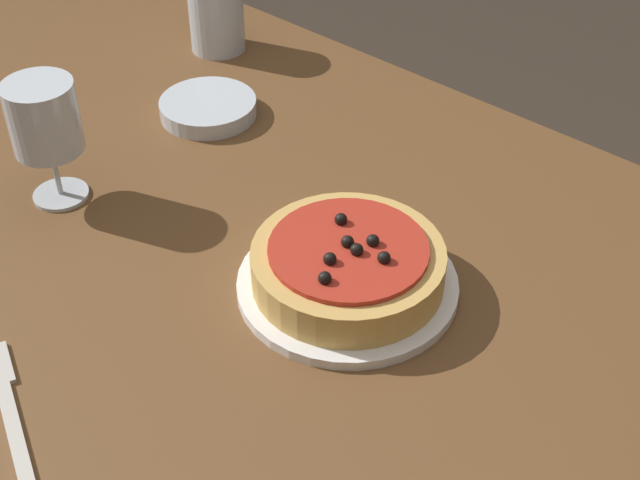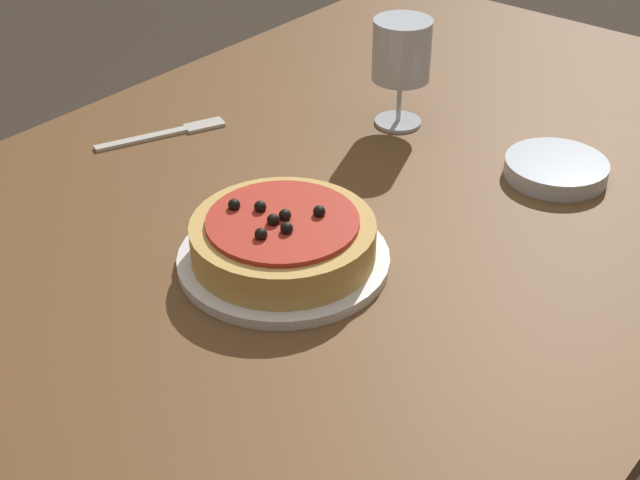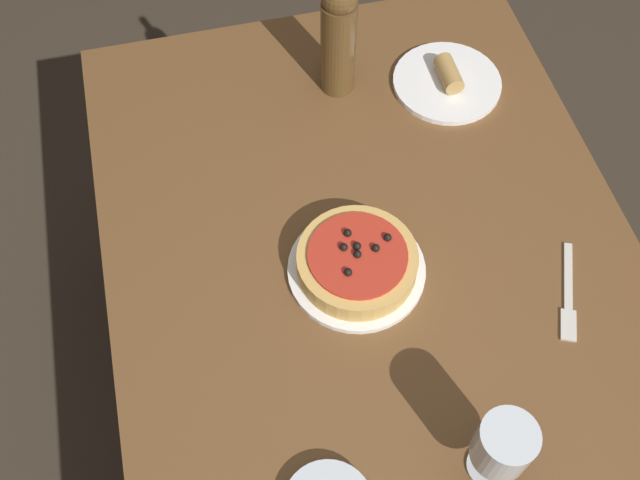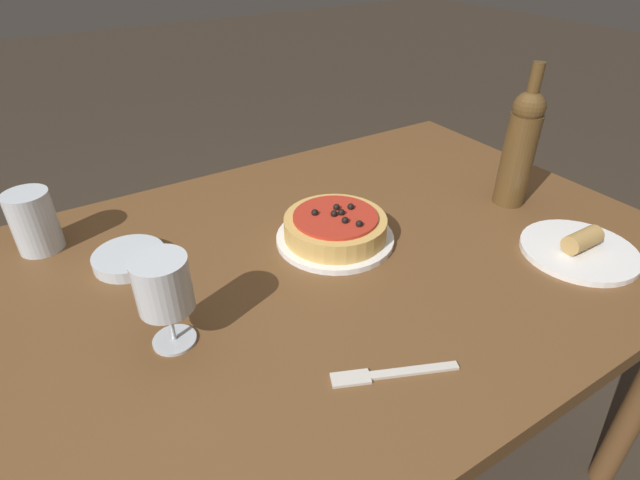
{
  "view_description": "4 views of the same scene",
  "coord_description": "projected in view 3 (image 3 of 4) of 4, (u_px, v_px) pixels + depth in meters",
  "views": [
    {
      "loc": [
        0.59,
        -0.51,
        1.4
      ],
      "look_at": [
        0.11,
        0.03,
        0.8
      ],
      "focal_mm": 50.0,
      "sensor_mm": 36.0,
      "label": 1
    },
    {
      "loc": [
        0.75,
        0.6,
        1.32
      ],
      "look_at": [
        0.11,
        0.07,
        0.77
      ],
      "focal_mm": 50.0,
      "sensor_mm": 36.0,
      "label": 2
    },
    {
      "loc": [
        -0.47,
        0.25,
        1.88
      ],
      "look_at": [
        0.18,
        0.09,
        0.79
      ],
      "focal_mm": 42.0,
      "sensor_mm": 36.0,
      "label": 3
    },
    {
      "loc": [
        -0.35,
        -0.67,
        1.3
      ],
      "look_at": [
        0.08,
        0.0,
        0.78
      ],
      "focal_mm": 28.0,
      "sensor_mm": 36.0,
      "label": 4
    }
  ],
  "objects": [
    {
      "name": "ground_plane",
      "position": [
        373.0,
        459.0,
        1.87
      ],
      "size": [
        14.0,
        14.0,
        0.0
      ],
      "primitive_type": "plane",
      "color": "#382D23"
    },
    {
      "name": "dining_table",
      "position": [
        396.0,
        355.0,
        1.31
      ],
      "size": [
        1.59,
        0.94,
        0.74
      ],
      "color": "brown",
      "rests_on": "ground_plane"
    },
    {
      "name": "dinner_plate",
      "position": [
        356.0,
        270.0,
        1.3
      ],
      "size": [
        0.24,
        0.24,
        0.01
      ],
      "color": "white",
      "rests_on": "dining_table"
    },
    {
      "name": "pizza",
      "position": [
        357.0,
        261.0,
        1.28
      ],
      "size": [
        0.21,
        0.21,
        0.06
      ],
      "color": "tan",
      "rests_on": "dinner_plate"
    },
    {
      "name": "wine_glass",
      "position": [
        504.0,
        445.0,
        1.04
      ],
      "size": [
        0.08,
        0.08,
        0.16
      ],
      "color": "silver",
      "rests_on": "dining_table"
    },
    {
      "name": "wine_bottle",
      "position": [
        339.0,
        34.0,
        1.42
      ],
      "size": [
        0.07,
        0.07,
        0.32
      ],
      "color": "brown",
      "rests_on": "dining_table"
    },
    {
      "name": "fork",
      "position": [
        568.0,
        297.0,
        1.28
      ],
      "size": [
        0.18,
        0.09,
        0.0
      ],
      "rotation": [
        0.0,
        0.0,
        2.74
      ],
      "color": "beige",
      "rests_on": "dining_table"
    },
    {
      "name": "side_plate",
      "position": [
        447.0,
        81.0,
        1.53
      ],
      "size": [
        0.22,
        0.22,
        0.05
      ],
      "color": "white",
      "rests_on": "dining_table"
    }
  ]
}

